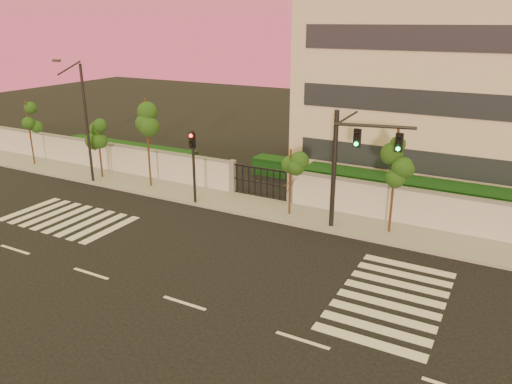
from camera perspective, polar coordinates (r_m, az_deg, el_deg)
ground at (r=20.10m, az=-8.18°, el=-12.47°), size 120.00×120.00×0.00m
sidewalk at (r=28.24m, az=4.50°, el=-2.53°), size 60.00×3.00×0.15m
perimeter_wall at (r=29.15m, az=5.95°, el=0.22°), size 60.00×0.36×2.20m
hedge_row at (r=31.32m, az=9.67°, el=0.91°), size 41.00×4.25×1.80m
institutional_building at (r=35.83m, az=26.27°, el=10.29°), size 24.40×12.40×12.25m
road_markings at (r=23.57m, az=-5.87°, el=-7.32°), size 57.00×7.62×0.02m
street_tree_a at (r=40.50m, az=-24.60°, el=7.70°), size 1.40×1.12×4.94m
street_tree_b at (r=35.44m, az=-17.53°, el=6.01°), size 1.54×1.22×4.02m
street_tree_c at (r=32.38m, az=-12.36°, el=7.74°), size 1.56×1.24×5.87m
street_tree_d at (r=27.22m, az=4.00°, el=2.83°), size 1.45×1.15×3.87m
street_tree_e at (r=25.35m, az=15.76°, el=3.95°), size 1.58×1.26×5.63m
traffic_signal_main at (r=25.26m, az=10.66°, el=3.88°), size 3.94×0.98×6.27m
traffic_signal_secondary at (r=29.14m, az=-7.19°, el=3.90°), size 0.35×0.34×4.55m
streetlight_west at (r=34.35m, az=-19.05°, el=8.00°), size 0.49×1.98×8.22m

